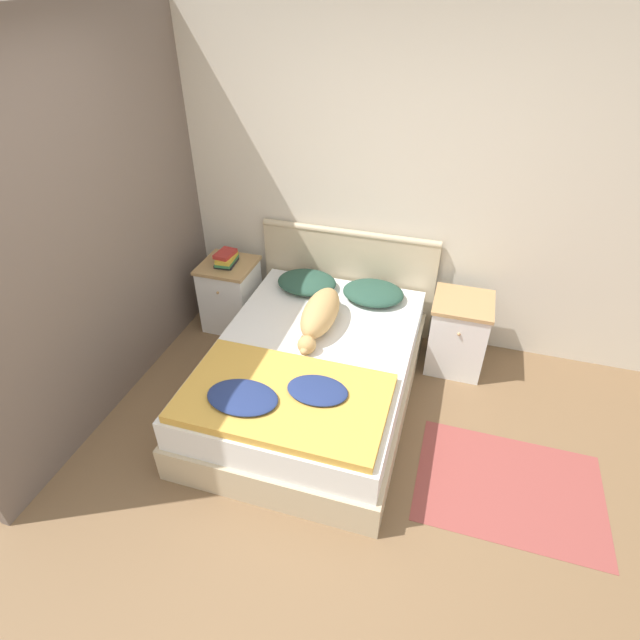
{
  "coord_description": "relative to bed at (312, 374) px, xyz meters",
  "views": [
    {
      "loc": [
        0.72,
        -1.58,
        2.68
      ],
      "look_at": [
        -0.14,
        1.24,
        0.59
      ],
      "focal_mm": 28.0,
      "sensor_mm": 36.0,
      "label": 1
    }
  ],
  "objects": [
    {
      "name": "pillow_left",
      "position": [
        -0.28,
        0.74,
        0.31
      ],
      "size": [
        0.49,
        0.4,
        0.11
      ],
      "color": "#284C3D",
      "rests_on": "bed"
    },
    {
      "name": "wall_back",
      "position": [
        0.14,
        1.09,
        1.04
      ],
      "size": [
        9.0,
        0.06,
        2.55
      ],
      "color": "beige",
      "rests_on": "ground_plane"
    },
    {
      "name": "rug",
      "position": [
        1.43,
        -0.4,
        -0.24
      ],
      "size": [
        1.14,
        0.83,
        0.0
      ],
      "color": "#93423D",
      "rests_on": "ground_plane"
    },
    {
      "name": "ground_plane",
      "position": [
        0.14,
        -1.04,
        -0.24
      ],
      "size": [
        16.0,
        16.0,
        0.0
      ],
      "primitive_type": "plane",
      "color": "brown"
    },
    {
      "name": "dog",
      "position": [
        -0.02,
        0.25,
        0.36
      ],
      "size": [
        0.24,
        0.8,
        0.24
      ],
      "color": "tan",
      "rests_on": "bed"
    },
    {
      "name": "nightstand_right",
      "position": [
        0.98,
        0.72,
        0.07
      ],
      "size": [
        0.45,
        0.46,
        0.62
      ],
      "color": "white",
      "rests_on": "ground_plane"
    },
    {
      "name": "headboard",
      "position": [
        0.0,
        1.02,
        0.25
      ],
      "size": [
        1.5,
        0.06,
        0.94
      ],
      "color": "#C6B28E",
      "rests_on": "ground_plane"
    },
    {
      "name": "nightstand_left",
      "position": [
        -0.98,
        0.72,
        0.07
      ],
      "size": [
        0.45,
        0.46,
        0.62
      ],
      "color": "white",
      "rests_on": "ground_plane"
    },
    {
      "name": "quilt",
      "position": [
        -0.01,
        -0.56,
        0.28
      ],
      "size": [
        1.27,
        0.77,
        0.1
      ],
      "color": "gold",
      "rests_on": "bed"
    },
    {
      "name": "book_stack",
      "position": [
        -0.98,
        0.71,
        0.43
      ],
      "size": [
        0.17,
        0.24,
        0.12
      ],
      "color": "#232328",
      "rests_on": "nightstand_left"
    },
    {
      "name": "bed",
      "position": [
        0.0,
        0.0,
        0.0
      ],
      "size": [
        1.42,
        1.99,
        0.49
      ],
      "color": "#C6B28E",
      "rests_on": "ground_plane"
    },
    {
      "name": "pillow_right",
      "position": [
        0.28,
        0.74,
        0.31
      ],
      "size": [
        0.49,
        0.4,
        0.11
      ],
      "color": "#284C3D",
      "rests_on": "bed"
    },
    {
      "name": "wall_side_left",
      "position": [
        -1.41,
        0.01,
        1.04
      ],
      "size": [
        0.06,
        3.1,
        2.55
      ],
      "color": "#706056",
      "rests_on": "ground_plane"
    }
  ]
}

